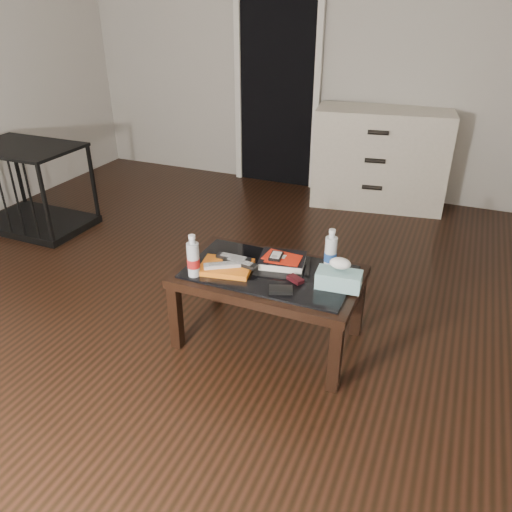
{
  "coord_description": "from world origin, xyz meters",
  "views": [
    {
      "loc": [
        1.42,
        -2.4,
        1.81
      ],
      "look_at": [
        0.49,
        -0.19,
        0.55
      ],
      "focal_mm": 35.0,
      "sensor_mm": 36.0,
      "label": 1
    }
  ],
  "objects_px": {
    "dresser": "(380,158)",
    "water_bottle_right": "(331,249)",
    "tissue_box": "(339,279)",
    "coffee_table": "(269,281)",
    "water_bottle_left": "(193,255)",
    "pet_crate": "(34,201)",
    "textbook": "(283,261)"
  },
  "relations": [
    {
      "from": "water_bottle_right",
      "to": "water_bottle_left",
      "type": "bearing_deg",
      "value": -151.7
    },
    {
      "from": "pet_crate",
      "to": "textbook",
      "type": "distance_m",
      "value": 2.59
    },
    {
      "from": "dresser",
      "to": "pet_crate",
      "type": "bearing_deg",
      "value": -155.91
    },
    {
      "from": "pet_crate",
      "to": "water_bottle_left",
      "type": "bearing_deg",
      "value": -23.13
    },
    {
      "from": "pet_crate",
      "to": "water_bottle_left",
      "type": "height_order",
      "value": "pet_crate"
    },
    {
      "from": "water_bottle_right",
      "to": "dresser",
      "type": "bearing_deg",
      "value": 93.46
    },
    {
      "from": "coffee_table",
      "to": "textbook",
      "type": "bearing_deg",
      "value": 68.65
    },
    {
      "from": "water_bottle_right",
      "to": "tissue_box",
      "type": "distance_m",
      "value": 0.21
    },
    {
      "from": "pet_crate",
      "to": "water_bottle_right",
      "type": "xyz_separation_m",
      "value": [
        2.76,
        -0.57,
        0.35
      ]
    },
    {
      "from": "coffee_table",
      "to": "pet_crate",
      "type": "xyz_separation_m",
      "value": [
        -2.46,
        0.73,
        -0.17
      ]
    },
    {
      "from": "pet_crate",
      "to": "coffee_table",
      "type": "bearing_deg",
      "value": -15.84
    },
    {
      "from": "water_bottle_right",
      "to": "pet_crate",
      "type": "bearing_deg",
      "value": 168.29
    },
    {
      "from": "textbook",
      "to": "water_bottle_left",
      "type": "distance_m",
      "value": 0.51
    },
    {
      "from": "coffee_table",
      "to": "dresser",
      "type": "distance_m",
      "value": 2.41
    },
    {
      "from": "tissue_box",
      "to": "water_bottle_right",
      "type": "bearing_deg",
      "value": 113.95
    },
    {
      "from": "coffee_table",
      "to": "tissue_box",
      "type": "xyz_separation_m",
      "value": [
        0.39,
        -0.02,
        0.11
      ]
    },
    {
      "from": "dresser",
      "to": "water_bottle_right",
      "type": "height_order",
      "value": "dresser"
    },
    {
      "from": "coffee_table",
      "to": "water_bottle_left",
      "type": "bearing_deg",
      "value": -151.09
    },
    {
      "from": "dresser",
      "to": "pet_crate",
      "type": "distance_m",
      "value": 3.12
    },
    {
      "from": "coffee_table",
      "to": "water_bottle_right",
      "type": "height_order",
      "value": "water_bottle_right"
    },
    {
      "from": "dresser",
      "to": "textbook",
      "type": "relative_size",
      "value": 5.04
    },
    {
      "from": "dresser",
      "to": "water_bottle_left",
      "type": "height_order",
      "value": "dresser"
    },
    {
      "from": "textbook",
      "to": "water_bottle_left",
      "type": "xyz_separation_m",
      "value": [
        -0.4,
        -0.3,
        0.1
      ]
    },
    {
      "from": "dresser",
      "to": "tissue_box",
      "type": "bearing_deg",
      "value": -93.07
    },
    {
      "from": "water_bottle_left",
      "to": "water_bottle_right",
      "type": "xyz_separation_m",
      "value": [
        0.66,
        0.35,
        0.0
      ]
    },
    {
      "from": "textbook",
      "to": "tissue_box",
      "type": "height_order",
      "value": "tissue_box"
    },
    {
      "from": "textbook",
      "to": "water_bottle_left",
      "type": "relative_size",
      "value": 1.05
    },
    {
      "from": "water_bottle_left",
      "to": "water_bottle_right",
      "type": "bearing_deg",
      "value": 28.3
    },
    {
      "from": "textbook",
      "to": "water_bottle_right",
      "type": "height_order",
      "value": "water_bottle_right"
    },
    {
      "from": "water_bottle_right",
      "to": "tissue_box",
      "type": "xyz_separation_m",
      "value": [
        0.09,
        -0.17,
        -0.07
      ]
    },
    {
      "from": "pet_crate",
      "to": "water_bottle_right",
      "type": "distance_m",
      "value": 2.84
    },
    {
      "from": "dresser",
      "to": "pet_crate",
      "type": "relative_size",
      "value": 1.39
    }
  ]
}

